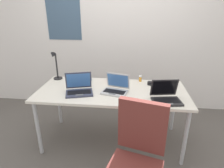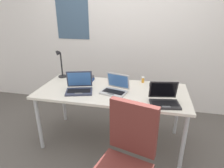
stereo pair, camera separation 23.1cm
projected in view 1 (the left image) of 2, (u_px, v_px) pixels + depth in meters
name	position (u px, v px, depth m)	size (l,w,h in m)	color
ground_plane	(112.00, 140.00, 2.62)	(12.00, 12.00, 0.00)	#56514C
wall_back	(119.00, 32.00, 3.15)	(6.00, 0.13, 2.60)	silver
desk	(112.00, 94.00, 2.36)	(1.80, 0.80, 0.74)	silver
desk_lamp	(56.00, 66.00, 2.60)	(0.12, 0.18, 0.40)	black
laptop_back_left	(79.00, 89.00, 2.26)	(0.37, 0.33, 0.23)	#33384C
laptop_mid_desk	(116.00, 89.00, 2.27)	(0.34, 0.31, 0.21)	#B7BABC
laptop_far_corner	(166.00, 97.00, 2.06)	(0.34, 0.30, 0.22)	#232326
computer_mouse	(169.00, 82.00, 2.54)	(0.06, 0.10, 0.03)	black
cell_phone	(124.00, 84.00, 2.51)	(0.06, 0.14, 0.01)	black
headphones	(156.00, 84.00, 2.49)	(0.21, 0.18, 0.04)	black
pill_bottle	(140.00, 78.00, 2.60)	(0.04, 0.04, 0.08)	gold
book_stack	(84.00, 79.00, 2.60)	(0.19, 0.18, 0.06)	navy
coffee_mug	(110.00, 78.00, 2.60)	(0.11, 0.08, 0.09)	#B21E23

